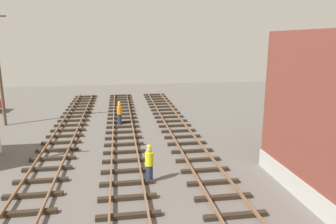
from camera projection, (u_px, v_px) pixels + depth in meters
The scene contains 2 objects.
track_worker_foreground at pixel (149, 164), 14.78m from camera, with size 0.40×0.40×1.87m.
track_worker_distant at pixel (119, 113), 24.94m from camera, with size 0.40×0.40×1.87m.
Camera 1 is at (-3.48, -6.62, 6.62)m, focal length 33.63 mm.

